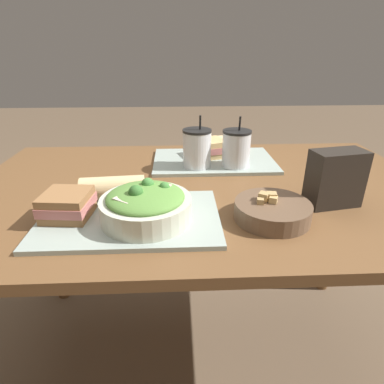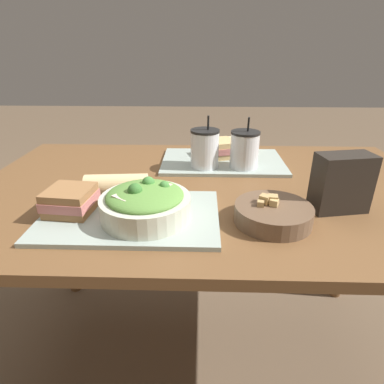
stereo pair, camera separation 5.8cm
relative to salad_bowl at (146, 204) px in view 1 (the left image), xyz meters
name	(u,v)px [view 1 (the left image)]	position (x,y,z in m)	size (l,w,h in m)	color
ground_plane	(200,355)	(0.16, 0.23, -0.83)	(12.00, 12.00, 0.00)	brown
dining_table	(202,212)	(0.16, 0.23, -0.15)	(1.48, 0.90, 0.78)	brown
tray_near	(130,218)	(-0.04, 0.02, -0.05)	(0.45, 0.29, 0.01)	#99A89E
tray_far	(214,161)	(0.22, 0.45, -0.05)	(0.45, 0.29, 0.01)	#99A89E
salad_bowl	(146,204)	(0.00, 0.00, 0.00)	(0.22, 0.22, 0.10)	beige
soup_bowl	(272,210)	(0.32, 0.01, -0.03)	(0.19, 0.19, 0.07)	brown
sandwich_near	(67,205)	(-0.20, 0.02, -0.01)	(0.13, 0.13, 0.06)	olive
baguette_near	(114,188)	(-0.10, 0.12, -0.01)	(0.18, 0.08, 0.06)	#DBBC84
sandwich_far	(210,148)	(0.21, 0.49, -0.01)	(0.14, 0.14, 0.06)	tan
baguette_far	(227,143)	(0.28, 0.56, -0.01)	(0.13, 0.08, 0.06)	#DBBC84
drink_cup_dark	(197,150)	(0.15, 0.37, 0.02)	(0.10, 0.10, 0.18)	silver
drink_cup_red	(236,150)	(0.29, 0.37, 0.02)	(0.10, 0.10, 0.18)	silver
chip_bag	(335,179)	(0.50, 0.08, 0.03)	(0.15, 0.10, 0.16)	#28231E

